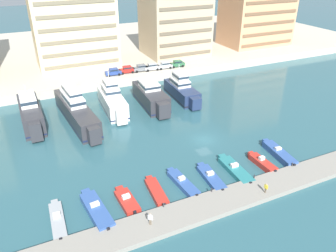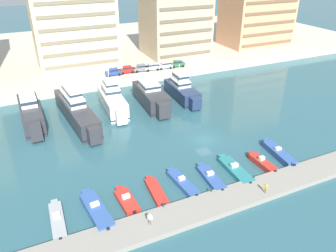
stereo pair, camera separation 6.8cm
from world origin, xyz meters
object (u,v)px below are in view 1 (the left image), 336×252
motorboat_grey_far_left (58,220)px  car_green_center_right (177,63)px  car_red_left (127,69)px  motorboat_blue_center (183,183)px  car_grey_mid_left (141,68)px  motorboat_blue_center_right (211,177)px  yacht_white_mid_left (112,100)px  car_silver_center_left (152,67)px  motorboat_red_mid_left (127,201)px  yacht_charcoal_far_left (31,113)px  yacht_navy_center (182,90)px  yacht_charcoal_left (76,110)px  motorboat_blue_left (96,210)px  car_blue_far_left (113,72)px  pedestrian_far_side (266,187)px  car_silver_center (165,65)px  motorboat_red_right (262,163)px  pedestrian_near_edge (150,218)px  motorboat_blue_far_right (279,153)px  yacht_charcoal_center_left (151,97)px  motorboat_red_center_left (156,191)px  motorboat_teal_mid_right (235,170)px

motorboat_grey_far_left → car_green_center_right: 59.34m
car_red_left → motorboat_blue_center: bearing=-98.7°
car_grey_mid_left → motorboat_blue_center_right: bearing=-97.9°
yacht_white_mid_left → car_red_left: yacht_white_mid_left is taller
car_silver_center_left → motorboat_red_mid_left: bearing=-116.4°
yacht_charcoal_far_left → yacht_navy_center: size_ratio=1.12×
yacht_charcoal_left → motorboat_red_mid_left: bearing=-87.6°
motorboat_grey_far_left → motorboat_blue_left: bearing=-5.6°
motorboat_blue_center → car_blue_far_left: bearing=85.9°
car_grey_mid_left → pedestrian_far_side: car_grey_mid_left is taller
car_silver_center → pedestrian_far_side: bearing=-99.2°
motorboat_red_right → pedestrian_near_edge: 21.90m
yacht_navy_center → car_silver_center: bearing=79.7°
motorboat_blue_center → car_grey_mid_left: size_ratio=1.84×
car_green_center_right → pedestrian_near_edge: bearing=-119.6°
motorboat_blue_left → yacht_charcoal_far_left: bearing=99.8°
motorboat_blue_center → motorboat_blue_far_right: (18.01, 0.12, 0.15)m
yacht_white_mid_left → motorboat_red_right: 33.77m
motorboat_grey_far_left → pedestrian_near_edge: (10.15, -5.96, 1.38)m
motorboat_red_right → motorboat_blue_center: bearing=176.3°
car_silver_center → car_blue_far_left: bearing=178.0°
motorboat_blue_center_right → car_grey_mid_left: size_ratio=1.80×
yacht_charcoal_center_left → car_grey_mid_left: (4.15, 17.24, 0.98)m
yacht_charcoal_left → car_blue_far_left: 22.04m
yacht_white_mid_left → pedestrian_far_side: bearing=-73.2°
motorboat_blue_left → pedestrian_far_side: size_ratio=5.64×
yacht_white_mid_left → motorboat_grey_far_left: size_ratio=2.02×
motorboat_grey_far_left → pedestrian_near_edge: 11.85m
car_silver_center → yacht_charcoal_center_left: bearing=-123.1°
yacht_charcoal_left → yacht_navy_center: size_ratio=1.52×
motorboat_blue_center → yacht_charcoal_far_left: bearing=121.2°
pedestrian_far_side → motorboat_red_right: bearing=53.5°
car_red_left → car_silver_center: same height
yacht_charcoal_far_left → motorboat_blue_far_right: bearing=-39.4°
yacht_navy_center → motorboat_blue_far_right: 28.91m
motorboat_blue_center → motorboat_red_right: size_ratio=1.23×
motorboat_blue_center → motorboat_grey_far_left: bearing=-179.8°
yacht_navy_center → motorboat_grey_far_left: size_ratio=1.95×
yacht_charcoal_center_left → motorboat_red_right: bearing=-76.2°
yacht_charcoal_left → motorboat_red_center_left: size_ratio=3.29×
yacht_white_mid_left → motorboat_blue_left: size_ratio=1.77×
motorboat_red_right → car_green_center_right: car_green_center_right is taller
car_red_left → pedestrian_far_side: bearing=-87.7°
motorboat_teal_mid_right → car_green_center_right: (12.40, 45.21, 2.70)m
yacht_charcoal_far_left → motorboat_blue_center_right: size_ratio=2.25×
yacht_charcoal_far_left → car_green_center_right: (39.30, 14.90, 0.75)m
motorboat_blue_center → car_blue_far_left: size_ratio=1.84×
yacht_charcoal_center_left → yacht_navy_center: size_ratio=1.06×
car_blue_far_left → car_silver_center: 14.27m
yacht_white_mid_left → motorboat_blue_center_right: bearing=-78.1°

